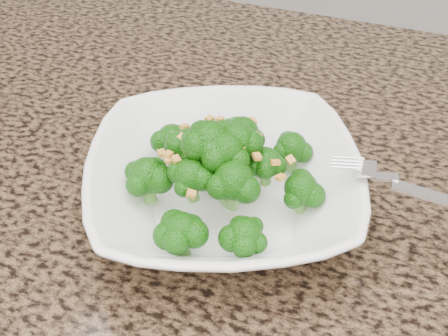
% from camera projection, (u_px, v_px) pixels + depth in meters
% --- Properties ---
extents(granite_counter, '(1.64, 1.04, 0.03)m').
position_uv_depth(granite_counter, '(145.00, 264.00, 0.51)').
color(granite_counter, brown).
rests_on(granite_counter, cabinet).
extents(bowl, '(0.33, 0.33, 0.06)m').
position_uv_depth(bowl, '(224.00, 184.00, 0.52)').
color(bowl, white).
rests_on(bowl, granite_counter).
extents(broccoli_pile, '(0.22, 0.22, 0.06)m').
position_uv_depth(broccoli_pile, '(224.00, 131.00, 0.48)').
color(broccoli_pile, '#165D0A').
rests_on(broccoli_pile, bowl).
extents(garlic_topping, '(0.13, 0.13, 0.01)m').
position_uv_depth(garlic_topping, '(224.00, 98.00, 0.46)').
color(garlic_topping, gold).
rests_on(garlic_topping, broccoli_pile).
extents(fork, '(0.17, 0.05, 0.01)m').
position_uv_depth(fork, '(390.00, 179.00, 0.47)').
color(fork, silver).
rests_on(fork, bowl).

